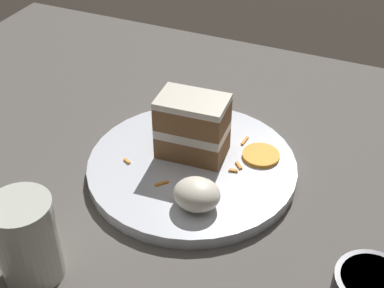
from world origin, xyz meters
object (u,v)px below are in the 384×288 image
Objects in this scene: drinking_glass at (28,244)px; orange_garnish at (261,155)px; plate at (192,167)px; cream_dollop at (197,194)px; cake_slice at (193,127)px.

orange_garnish is at bearing -122.07° from drinking_glass.
plate is 4.86× the size of cream_dollop.
plate is 2.98× the size of cake_slice.
drinking_glass is at bearing 68.21° from plate.
drinking_glass reaches higher than cream_dollop.
cake_slice reaches higher than cream_dollop.
cake_slice is at bearing 17.52° from orange_garnish.
plate is 0.10m from orange_garnish.
plate is 0.09m from cream_dollop.
cream_dollop reaches higher than plate.
cake_slice is 0.11m from cream_dollop.
plate is at bearing 30.48° from orange_garnish.
plate is 5.52× the size of orange_garnish.
orange_garnish is at bearing -149.52° from plate.
orange_garnish is (-0.05, -0.13, -0.02)m from cream_dollop.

